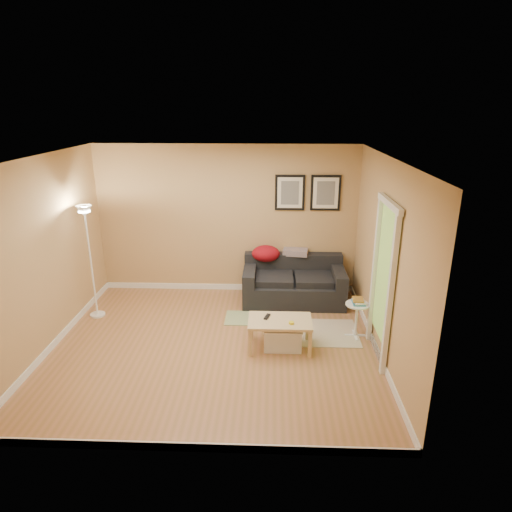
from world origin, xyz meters
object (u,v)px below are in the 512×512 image
(coffee_table, at_px, (280,334))
(book_stack, at_px, (358,301))
(storage_bin, at_px, (283,337))
(floor_lamp, at_px, (91,266))
(side_table, at_px, (356,320))
(sofa, at_px, (294,281))

(coffee_table, relative_size, book_stack, 3.85)
(storage_bin, bearing_deg, floor_lamp, 163.70)
(coffee_table, relative_size, floor_lamp, 0.48)
(side_table, distance_m, book_stack, 0.30)
(storage_bin, distance_m, floor_lamp, 3.15)
(coffee_table, distance_m, side_table, 1.17)
(storage_bin, height_order, book_stack, book_stack)
(sofa, xyz_separation_m, floor_lamp, (-3.17, -0.66, 0.48))
(storage_bin, bearing_deg, coffee_table, -151.17)
(sofa, xyz_separation_m, coffee_table, (-0.26, -1.55, -0.16))
(coffee_table, xyz_separation_m, book_stack, (1.12, 0.39, 0.34))
(storage_bin, bearing_deg, sofa, 82.04)
(coffee_table, distance_m, storage_bin, 0.07)
(storage_bin, relative_size, floor_lamp, 0.29)
(storage_bin, distance_m, book_stack, 1.21)
(side_table, xyz_separation_m, floor_lamp, (-4.02, 0.52, 0.60))
(side_table, relative_size, floor_lamp, 0.29)
(sofa, bearing_deg, storage_bin, -97.96)
(side_table, relative_size, book_stack, 2.31)
(coffee_table, bearing_deg, side_table, 3.94)
(book_stack, xyz_separation_m, floor_lamp, (-4.04, 0.50, 0.30))
(floor_lamp, bearing_deg, side_table, -7.30)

